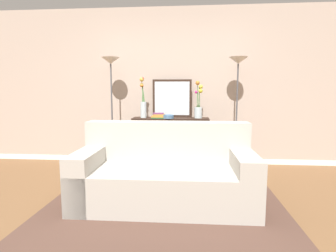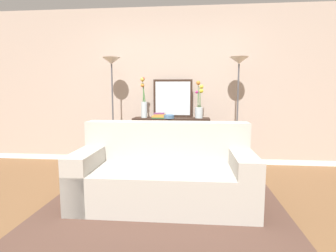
# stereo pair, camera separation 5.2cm
# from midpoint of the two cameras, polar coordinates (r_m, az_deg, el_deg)

# --- Properties ---
(ground_plane) EXTENTS (16.00, 16.00, 0.02)m
(ground_plane) POSITION_cam_midpoint_polar(r_m,az_deg,el_deg) (2.78, -4.81, -19.36)
(ground_plane) COLOR brown
(back_wall) EXTENTS (12.00, 0.15, 2.63)m
(back_wall) POSITION_cam_midpoint_polar(r_m,az_deg,el_deg) (4.74, -0.36, 8.16)
(back_wall) COLOR white
(back_wall) RESTS_ON ground
(area_rug) EXTENTS (2.56, 2.07, 0.01)m
(area_rug) POSITION_cam_midpoint_polar(r_m,az_deg,el_deg) (3.03, -1.34, -16.65)
(area_rug) COLOR #51382D
(area_rug) RESTS_ON ground
(couch) EXTENTS (1.92, 0.94, 0.88)m
(couch) POSITION_cam_midpoint_polar(r_m,az_deg,el_deg) (3.08, -1.04, -10.23)
(couch) COLOR #ADA89E
(couch) RESTS_ON ground
(console_table) EXTENTS (1.22, 0.33, 0.81)m
(console_table) POSITION_cam_midpoint_polar(r_m,az_deg,el_deg) (4.41, 0.22, -1.66)
(console_table) COLOR black
(console_table) RESTS_ON ground
(floor_lamp_left) EXTENTS (0.28, 0.28, 1.76)m
(floor_lamp_left) POSITION_cam_midpoint_polar(r_m,az_deg,el_deg) (4.43, -12.17, 9.05)
(floor_lamp_left) COLOR #4C4C51
(floor_lamp_left) RESTS_ON ground
(floor_lamp_right) EXTENTS (0.28, 0.28, 1.75)m
(floor_lamp_right) POSITION_cam_midpoint_polar(r_m,az_deg,el_deg) (4.30, 14.04, 8.90)
(floor_lamp_right) COLOR #4C4C51
(floor_lamp_right) RESTS_ON ground
(wall_mirror) EXTENTS (0.64, 0.02, 0.62)m
(wall_mirror) POSITION_cam_midpoint_polar(r_m,az_deg,el_deg) (4.49, 0.51, 5.81)
(wall_mirror) COLOR black
(wall_mirror) RESTS_ON console_table
(vase_tall_flowers) EXTENTS (0.11, 0.12, 0.65)m
(vase_tall_flowers) POSITION_cam_midpoint_polar(r_m,az_deg,el_deg) (4.41, -5.59, 4.90)
(vase_tall_flowers) COLOR silver
(vase_tall_flowers) RESTS_ON console_table
(vase_short_flowers) EXTENTS (0.13, 0.13, 0.59)m
(vase_short_flowers) POSITION_cam_midpoint_polar(r_m,az_deg,el_deg) (4.35, 6.07, 4.20)
(vase_short_flowers) COLOR silver
(vase_short_flowers) RESTS_ON console_table
(fruit_bowl) EXTENTS (0.17, 0.17, 0.06)m
(fruit_bowl) POSITION_cam_midpoint_polar(r_m,az_deg,el_deg) (4.28, -0.28, 1.99)
(fruit_bowl) COLOR #4C7093
(fruit_bowl) RESTS_ON console_table
(book_stack) EXTENTS (0.24, 0.17, 0.08)m
(book_stack) POSITION_cam_midpoint_polar(r_m,az_deg,el_deg) (4.33, -2.33, 2.15)
(book_stack) COLOR #236033
(book_stack) RESTS_ON console_table
(book_row_under_console) EXTENTS (0.30, 0.18, 0.13)m
(book_row_under_console) POSITION_cam_midpoint_polar(r_m,az_deg,el_deg) (4.55, -4.20, -7.80)
(book_row_under_console) COLOR maroon
(book_row_under_console) RESTS_ON ground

